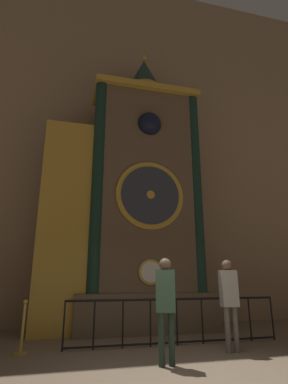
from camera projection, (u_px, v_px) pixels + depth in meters
ground_plane at (187, 380)px, 4.34m from camera, size 28.00×28.00×0.00m
cathedral_back_wall at (124, 128)px, 11.21m from camera, size 24.00×0.32×13.64m
clock_tower at (130, 200)px, 9.23m from camera, size 5.03×1.82×9.18m
railing_fence at (177, 318)px, 6.72m from camera, size 4.96×0.05×0.98m
visitor_near at (166, 299)px, 5.30m from camera, size 0.39×0.32×1.78m
visitor_far at (229, 295)px, 6.21m from camera, size 0.36×0.26×1.79m
stanchion_post at (22, 336)px, 5.89m from camera, size 0.28×0.28×1.01m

